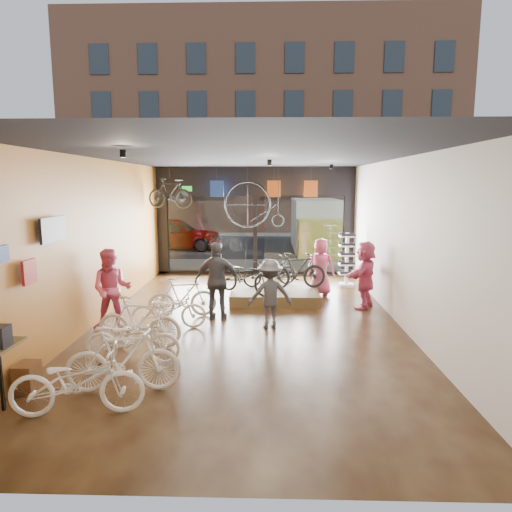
{
  "coord_description": "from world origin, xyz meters",
  "views": [
    {
      "loc": [
        0.5,
        -10.25,
        3.2
      ],
      "look_at": [
        0.16,
        1.4,
        1.37
      ],
      "focal_mm": 32.0,
      "sensor_mm": 36.0,
      "label": 1
    }
  ],
  "objects_px": {
    "floor_bike_2": "(133,339)",
    "floor_bike_0": "(77,382)",
    "display_bike_mid": "(297,271)",
    "sunglasses_rack": "(347,260)",
    "floor_bike_1": "(123,359)",
    "display_platform": "(275,295)",
    "display_bike_left": "(246,276)",
    "display_bike_right": "(270,271)",
    "hung_bike": "(170,193)",
    "floor_bike_4": "(169,310)",
    "floor_bike_3": "(139,322)",
    "customer_1": "(112,289)",
    "customer_2": "(218,281)",
    "floor_bike_5": "(182,297)",
    "customer_5": "(365,275)",
    "street_car": "(173,233)",
    "box_truck": "(317,227)",
    "customer_4": "(321,267)",
    "customer_3": "(270,294)",
    "penny_farthing": "(257,206)"
  },
  "relations": [
    {
      "from": "floor_bike_2",
      "to": "floor_bike_0",
      "type": "bearing_deg",
      "value": 173.12
    },
    {
      "from": "display_bike_mid",
      "to": "sunglasses_rack",
      "type": "bearing_deg",
      "value": -58.43
    },
    {
      "from": "floor_bike_1",
      "to": "display_platform",
      "type": "xyz_separation_m",
      "value": [
        2.41,
        5.78,
        -0.38
      ]
    },
    {
      "from": "display_bike_left",
      "to": "display_bike_right",
      "type": "height_order",
      "value": "display_bike_left"
    },
    {
      "from": "hung_bike",
      "to": "display_bike_mid",
      "type": "bearing_deg",
      "value": -95.98
    },
    {
      "from": "floor_bike_4",
      "to": "hung_bike",
      "type": "height_order",
      "value": "hung_bike"
    },
    {
      "from": "floor_bike_3",
      "to": "customer_1",
      "type": "xyz_separation_m",
      "value": [
        -0.91,
        1.12,
        0.39
      ]
    },
    {
      "from": "customer_2",
      "to": "hung_bike",
      "type": "distance_m",
      "value": 4.79
    },
    {
      "from": "floor_bike_1",
      "to": "floor_bike_2",
      "type": "height_order",
      "value": "floor_bike_1"
    },
    {
      "from": "display_bike_right",
      "to": "customer_2",
      "type": "distance_m",
      "value": 2.68
    },
    {
      "from": "floor_bike_3",
      "to": "hung_bike",
      "type": "bearing_deg",
      "value": 12.11
    },
    {
      "from": "floor_bike_2",
      "to": "sunglasses_rack",
      "type": "distance_m",
      "value": 8.1
    },
    {
      "from": "floor_bike_5",
      "to": "customer_5",
      "type": "distance_m",
      "value": 4.72
    },
    {
      "from": "street_car",
      "to": "customer_2",
      "type": "distance_m",
      "value": 12.23
    },
    {
      "from": "display_bike_right",
      "to": "floor_bike_4",
      "type": "bearing_deg",
      "value": 121.4
    },
    {
      "from": "hung_bike",
      "to": "customer_1",
      "type": "bearing_deg",
      "value": -164.28
    },
    {
      "from": "floor_bike_3",
      "to": "customer_5",
      "type": "bearing_deg",
      "value": -52.43
    },
    {
      "from": "box_truck",
      "to": "customer_4",
      "type": "height_order",
      "value": "box_truck"
    },
    {
      "from": "customer_2",
      "to": "customer_3",
      "type": "height_order",
      "value": "customer_2"
    },
    {
      "from": "customer_3",
      "to": "penny_farthing",
      "type": "xyz_separation_m",
      "value": [
        -0.42,
        4.94,
        1.72
      ]
    },
    {
      "from": "floor_bike_1",
      "to": "customer_4",
      "type": "height_order",
      "value": "customer_4"
    },
    {
      "from": "display_bike_right",
      "to": "penny_farthing",
      "type": "bearing_deg",
      "value": -10.88
    },
    {
      "from": "customer_4",
      "to": "street_car",
      "type": "bearing_deg",
      "value": -41.72
    },
    {
      "from": "sunglasses_rack",
      "to": "customer_1",
      "type": "bearing_deg",
      "value": -158.77
    },
    {
      "from": "box_truck",
      "to": "customer_4",
      "type": "distance_m",
      "value": 8.22
    },
    {
      "from": "street_car",
      "to": "floor_bike_1",
      "type": "distance_m",
      "value": 15.81
    },
    {
      "from": "street_car",
      "to": "display_platform",
      "type": "relative_size",
      "value": 1.97
    },
    {
      "from": "floor_bike_0",
      "to": "penny_farthing",
      "type": "relative_size",
      "value": 0.98
    },
    {
      "from": "floor_bike_0",
      "to": "floor_bike_3",
      "type": "relative_size",
      "value": 1.07
    },
    {
      "from": "floor_bike_4",
      "to": "penny_farthing",
      "type": "distance_m",
      "value": 5.8
    },
    {
      "from": "floor_bike_0",
      "to": "customer_2",
      "type": "distance_m",
      "value": 4.87
    },
    {
      "from": "customer_5",
      "to": "customer_1",
      "type": "bearing_deg",
      "value": -42.48
    },
    {
      "from": "customer_1",
      "to": "display_platform",
      "type": "bearing_deg",
      "value": 27.98
    },
    {
      "from": "floor_bike_2",
      "to": "floor_bike_5",
      "type": "bearing_deg",
      "value": -6.67
    },
    {
      "from": "floor_bike_1",
      "to": "display_bike_left",
      "type": "distance_m",
      "value": 5.54
    },
    {
      "from": "floor_bike_5",
      "to": "penny_farthing",
      "type": "bearing_deg",
      "value": -34.13
    },
    {
      "from": "display_platform",
      "to": "display_bike_mid",
      "type": "bearing_deg",
      "value": 12.53
    },
    {
      "from": "floor_bike_5",
      "to": "display_bike_left",
      "type": "distance_m",
      "value": 1.93
    },
    {
      "from": "floor_bike_3",
      "to": "floor_bike_1",
      "type": "bearing_deg",
      "value": -164.59
    },
    {
      "from": "floor_bike_1",
      "to": "hung_bike",
      "type": "height_order",
      "value": "hung_bike"
    },
    {
      "from": "customer_5",
      "to": "customer_4",
      "type": "bearing_deg",
      "value": -114.65
    },
    {
      "from": "display_bike_right",
      "to": "floor_bike_2",
      "type": "bearing_deg",
      "value": 131.51
    },
    {
      "from": "display_bike_left",
      "to": "display_bike_right",
      "type": "relative_size",
      "value": 1.13
    },
    {
      "from": "display_bike_left",
      "to": "customer_1",
      "type": "relative_size",
      "value": 1.02
    },
    {
      "from": "display_platform",
      "to": "customer_2",
      "type": "xyz_separation_m",
      "value": [
        -1.37,
        -1.88,
        0.79
      ]
    },
    {
      "from": "floor_bike_0",
      "to": "customer_1",
      "type": "height_order",
      "value": "customer_1"
    },
    {
      "from": "street_car",
      "to": "sunglasses_rack",
      "type": "relative_size",
      "value": 2.76
    },
    {
      "from": "display_bike_right",
      "to": "customer_3",
      "type": "height_order",
      "value": "customer_3"
    },
    {
      "from": "customer_2",
      "to": "penny_farthing",
      "type": "bearing_deg",
      "value": -96.56
    },
    {
      "from": "floor_bike_0",
      "to": "hung_bike",
      "type": "xyz_separation_m",
      "value": [
        -0.49,
        8.53,
        2.44
      ]
    }
  ]
}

